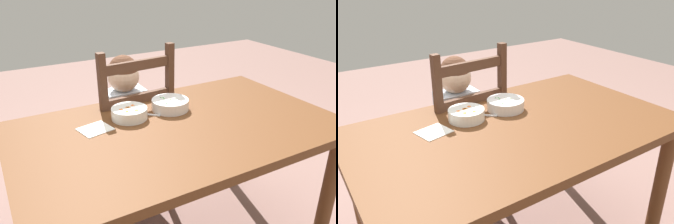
% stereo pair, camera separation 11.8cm
% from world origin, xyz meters
% --- Properties ---
extents(dining_table, '(1.43, 0.85, 0.74)m').
position_xyz_m(dining_table, '(0.00, 0.00, 0.64)').
color(dining_table, brown).
rests_on(dining_table, ground).
extents(dining_chair, '(0.45, 0.45, 1.02)m').
position_xyz_m(dining_chair, '(-0.05, 0.47, 0.47)').
color(dining_chair, '#4D2F20').
rests_on(dining_chair, ground).
extents(child_figure, '(0.32, 0.31, 0.95)m').
position_xyz_m(child_figure, '(-0.05, 0.47, 0.63)').
color(child_figure, silver).
rests_on(child_figure, ground).
extents(bowl_of_peas, '(0.18, 0.18, 0.05)m').
position_xyz_m(bowl_of_peas, '(0.06, 0.18, 0.77)').
color(bowl_of_peas, white).
rests_on(bowl_of_peas, dining_table).
extents(bowl_of_carrots, '(0.17, 0.17, 0.05)m').
position_xyz_m(bowl_of_carrots, '(-0.16, 0.18, 0.77)').
color(bowl_of_carrots, white).
rests_on(bowl_of_carrots, dining_table).
extents(spoon, '(0.11, 0.11, 0.01)m').
position_xyz_m(spoon, '(-0.09, 0.19, 0.74)').
color(spoon, silver).
rests_on(spoon, dining_table).
extents(paper_napkin, '(0.15, 0.14, 0.00)m').
position_xyz_m(paper_napkin, '(-0.33, 0.14, 0.74)').
color(paper_napkin, white).
rests_on(paper_napkin, dining_table).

